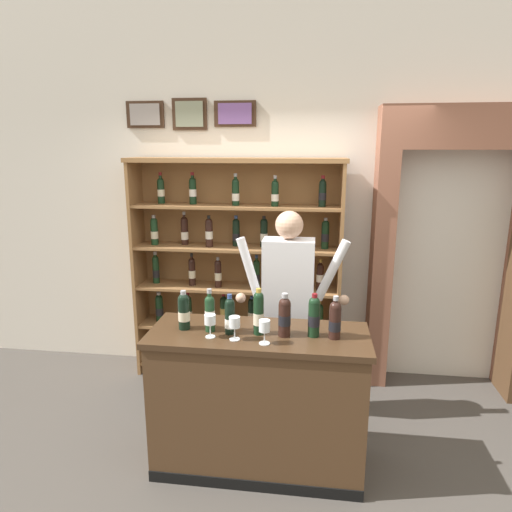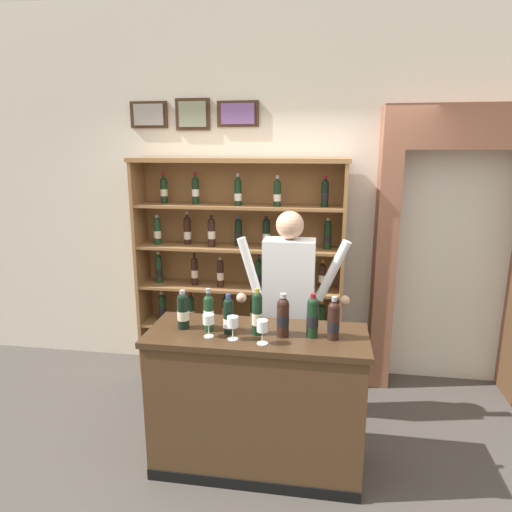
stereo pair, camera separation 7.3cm
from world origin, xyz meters
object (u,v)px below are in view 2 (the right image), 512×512
object	(u,v)px
tasting_bottle_rosso	(334,320)
wine_glass_left	(233,323)
tasting_bottle_prosecco	(183,310)
wine_glass_center	(262,328)
tasting_counter	(257,401)
shopkeeper	(289,294)
wine_shelf	(239,265)
wine_glass_right	(208,320)
tasting_bottle_vin_santo	(257,313)
tasting_bottle_riserva	(209,312)
tasting_bottle_grappa	(228,316)
tasting_bottle_chianti	(283,316)
tasting_bottle_brunello	(313,316)

from	to	relation	value
tasting_bottle_rosso	wine_glass_left	world-z (taller)	tasting_bottle_rosso
tasting_bottle_prosecco	wine_glass_center	world-z (taller)	tasting_bottle_prosecco
tasting_counter	wine_glass_center	world-z (taller)	wine_glass_center
shopkeeper	tasting_bottle_prosecco	world-z (taller)	shopkeeper
wine_shelf	tasting_counter	world-z (taller)	wine_shelf
wine_glass_right	tasting_bottle_vin_santo	bearing A→B (deg)	17.30
tasting_bottle_prosecco	tasting_counter	bearing A→B (deg)	-0.30
shopkeeper	wine_glass_right	bearing A→B (deg)	-121.46
wine_shelf	tasting_bottle_prosecco	size ratio (longest dim) A/B	7.83
wine_shelf	tasting_bottle_riserva	distance (m)	1.34
tasting_bottle_grappa	tasting_bottle_chianti	distance (m)	0.35
tasting_bottle_prosecco	wine_glass_center	size ratio (longest dim) A/B	1.72
tasting_counter	tasting_bottle_rosso	xyz separation A→B (m)	(0.49, -0.02, 0.62)
wine_shelf	wine_glass_left	xyz separation A→B (m)	(0.24, -1.46, 0.01)
tasting_bottle_vin_santo	wine_glass_right	distance (m)	0.31
tasting_bottle_brunello	wine_glass_left	bearing A→B (deg)	-166.03
tasting_bottle_brunello	tasting_bottle_prosecco	bearing A→B (deg)	179.37
wine_glass_left	wine_glass_right	distance (m)	0.16
tasting_counter	tasting_bottle_brunello	size ratio (longest dim) A/B	5.07
wine_shelf	tasting_bottle_brunello	distance (m)	1.52
tasting_bottle_brunello	wine_glass_left	size ratio (longest dim) A/B	1.87
shopkeeper	tasting_bottle_rosso	size ratio (longest dim) A/B	6.09
tasting_bottle_rosso	shopkeeper	bearing A→B (deg)	117.37
shopkeeper	tasting_bottle_grappa	bearing A→B (deg)	-117.09
tasting_bottle_riserva	tasting_bottle_rosso	size ratio (longest dim) A/B	1.03
wine_shelf	tasting_bottle_riserva	xyz separation A→B (m)	(0.05, -1.34, 0.04)
tasting_bottle_chianti	tasting_bottle_brunello	distance (m)	0.19
tasting_counter	tasting_bottle_vin_santo	xyz separation A→B (m)	(0.00, -0.02, 0.64)
tasting_bottle_chianti	wine_glass_right	size ratio (longest dim) A/B	1.89
tasting_counter	shopkeeper	world-z (taller)	shopkeeper
wine_glass_left	wine_glass_center	size ratio (longest dim) A/B	0.99
tasting_bottle_rosso	wine_glass_left	xyz separation A→B (m)	(-0.62, -0.11, -0.02)
wine_shelf	wine_glass_center	distance (m)	1.55
tasting_bottle_vin_santo	wine_glass_left	xyz separation A→B (m)	(-0.14, -0.11, -0.04)
shopkeeper	wine_glass_left	size ratio (longest dim) A/B	11.19
tasting_bottle_prosecco	tasting_bottle_grappa	bearing A→B (deg)	-6.83
wine_glass_left	wine_glass_right	world-z (taller)	wine_glass_left
wine_glass_left	wine_glass_center	distance (m)	0.20
tasting_bottle_grappa	wine_glass_center	xyz separation A→B (m)	(0.24, -0.13, -0.01)
wine_glass_right	wine_glass_center	xyz separation A→B (m)	(0.35, -0.05, -0.01)
tasting_bottle_vin_santo	tasting_bottle_riserva	bearing A→B (deg)	178.69
tasting_bottle_prosecco	tasting_bottle_grappa	distance (m)	0.32
tasting_bottle_riserva	wine_glass_right	world-z (taller)	tasting_bottle_riserva
tasting_bottle_grappa	shopkeeper	bearing A→B (deg)	62.91
wine_shelf	shopkeeper	world-z (taller)	wine_shelf
tasting_counter	wine_glass_left	xyz separation A→B (m)	(-0.13, -0.13, 0.60)
tasting_bottle_riserva	tasting_bottle_vin_santo	bearing A→B (deg)	-1.31
tasting_bottle_brunello	wine_glass_center	size ratio (longest dim) A/B	1.85
tasting_counter	shopkeeper	xyz separation A→B (m)	(0.16, 0.62, 0.56)
tasting_bottle_prosecco	wine_glass_center	distance (m)	0.58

